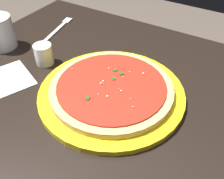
{
  "coord_description": "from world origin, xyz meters",
  "views": [
    {
      "loc": [
        0.25,
        -0.36,
        1.2
      ],
      "look_at": [
        0.0,
        0.04,
        0.79
      ],
      "focal_mm": 41.31,
      "sensor_mm": 36.0,
      "label": 1
    }
  ],
  "objects_px": {
    "cup_small_sauce": "(44,54)",
    "napkin_folded_right": "(5,80)",
    "pizza": "(112,88)",
    "fork": "(59,28)",
    "serving_plate": "(112,93)"
  },
  "relations": [
    {
      "from": "serving_plate",
      "to": "napkin_folded_right",
      "type": "relative_size",
      "value": 2.74
    },
    {
      "from": "serving_plate",
      "to": "pizza",
      "type": "xyz_separation_m",
      "value": [
        -0.0,
        0.0,
        0.02
      ]
    },
    {
      "from": "cup_small_sauce",
      "to": "fork",
      "type": "distance_m",
      "value": 0.21
    },
    {
      "from": "napkin_folded_right",
      "to": "fork",
      "type": "bearing_deg",
      "value": 102.07
    },
    {
      "from": "cup_small_sauce",
      "to": "pizza",
      "type": "bearing_deg",
      "value": -4.72
    },
    {
      "from": "pizza",
      "to": "fork",
      "type": "bearing_deg",
      "value": 149.54
    },
    {
      "from": "serving_plate",
      "to": "cup_small_sauce",
      "type": "bearing_deg",
      "value": 175.28
    },
    {
      "from": "cup_small_sauce",
      "to": "fork",
      "type": "bearing_deg",
      "value": 119.19
    },
    {
      "from": "cup_small_sauce",
      "to": "fork",
      "type": "xyz_separation_m",
      "value": [
        -0.1,
        0.18,
        -0.03
      ]
    },
    {
      "from": "cup_small_sauce",
      "to": "napkin_folded_right",
      "type": "xyz_separation_m",
      "value": [
        -0.04,
        -0.11,
        -0.03
      ]
    },
    {
      "from": "serving_plate",
      "to": "pizza",
      "type": "distance_m",
      "value": 0.02
    },
    {
      "from": "serving_plate",
      "to": "fork",
      "type": "xyz_separation_m",
      "value": [
        -0.34,
        0.2,
        -0.0
      ]
    },
    {
      "from": "pizza",
      "to": "napkin_folded_right",
      "type": "xyz_separation_m",
      "value": [
        -0.27,
        -0.09,
        -0.02
      ]
    },
    {
      "from": "cup_small_sauce",
      "to": "napkin_folded_right",
      "type": "height_order",
      "value": "cup_small_sauce"
    },
    {
      "from": "pizza",
      "to": "napkin_folded_right",
      "type": "height_order",
      "value": "pizza"
    }
  ]
}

